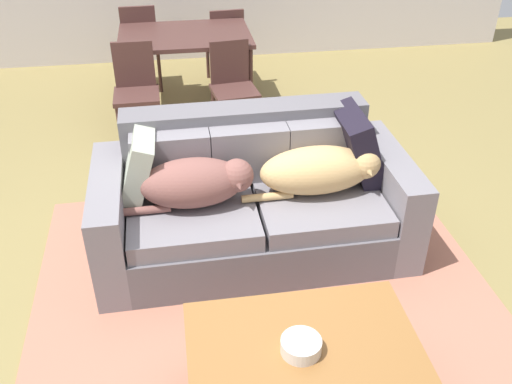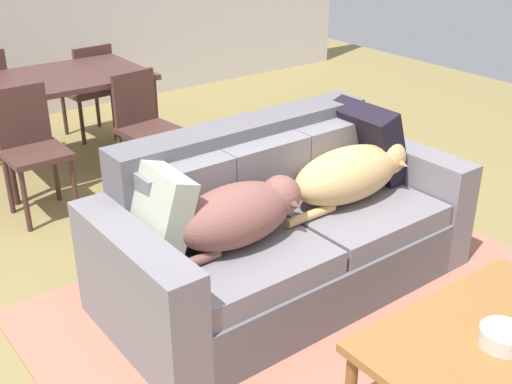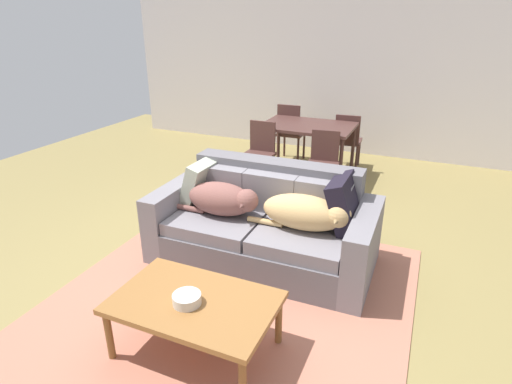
% 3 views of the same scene
% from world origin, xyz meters
% --- Properties ---
extents(ground_plane, '(10.00, 10.00, 0.00)m').
position_xyz_m(ground_plane, '(0.00, 0.00, 0.00)').
color(ground_plane, olive).
extents(area_rug, '(2.89, 3.08, 0.01)m').
position_xyz_m(area_rug, '(0.15, -0.69, 0.01)').
color(area_rug, '#B26D56').
rests_on(area_rug, ground).
extents(couch, '(2.08, 1.02, 0.90)m').
position_xyz_m(couch, '(0.14, 0.14, 0.34)').
color(couch, '#5F5C61').
rests_on(couch, ground).
extents(dog_on_left_cushion, '(0.82, 0.35, 0.31)m').
position_xyz_m(dog_on_left_cushion, '(-0.22, -0.00, 0.62)').
color(dog_on_left_cushion, brown).
rests_on(dog_on_left_cushion, couch).
extents(dog_on_right_cushion, '(0.92, 0.35, 0.31)m').
position_xyz_m(dog_on_right_cushion, '(0.58, 0.03, 0.61)').
color(dog_on_right_cushion, tan).
rests_on(dog_on_right_cushion, couch).
extents(throw_pillow_by_left_arm, '(0.27, 0.45, 0.46)m').
position_xyz_m(throw_pillow_by_left_arm, '(-0.59, 0.18, 0.66)').
color(throw_pillow_by_left_arm, '#A9B19C').
rests_on(throw_pillow_by_left_arm, couch).
extents(throw_pillow_by_right_arm, '(0.30, 0.48, 0.51)m').
position_xyz_m(throw_pillow_by_right_arm, '(0.88, 0.21, 0.67)').
color(throw_pillow_by_right_arm, black).
rests_on(throw_pillow_by_right_arm, couch).
extents(coffee_table, '(1.10, 0.70, 0.43)m').
position_xyz_m(coffee_table, '(0.18, -1.21, 0.39)').
color(coffee_table, '#966231').
rests_on(coffee_table, ground).
extents(bowl_on_coffee_table, '(0.19, 0.19, 0.07)m').
position_xyz_m(bowl_on_coffee_table, '(0.16, -1.26, 0.47)').
color(bowl_on_coffee_table, silver).
rests_on(bowl_on_coffee_table, coffee_table).
extents(dining_table, '(1.27, 0.89, 0.78)m').
position_xyz_m(dining_table, '(-0.17, 2.46, 0.70)').
color(dining_table, '#4C2E2A').
rests_on(dining_table, ground).
extents(dining_chair_near_left, '(0.41, 0.41, 0.89)m').
position_xyz_m(dining_chair_near_left, '(-0.65, 1.85, 0.51)').
color(dining_chair_near_left, '#4C2E2A').
rests_on(dining_chair_near_left, ground).
extents(dining_chair_near_right, '(0.45, 0.45, 0.84)m').
position_xyz_m(dining_chair_near_right, '(0.23, 1.89, 0.47)').
color(dining_chair_near_right, '#4C2E2A').
rests_on(dining_chair_near_right, ground).
extents(dining_chair_far_left, '(0.41, 0.41, 0.94)m').
position_xyz_m(dining_chair_far_left, '(-0.62, 3.02, 0.52)').
color(dining_chair_far_left, '#4C2E2A').
rests_on(dining_chair_far_left, ground).
extents(dining_chair_far_right, '(0.43, 0.43, 0.86)m').
position_xyz_m(dining_chair_far_right, '(0.29, 3.04, 0.48)').
color(dining_chair_far_right, '#4C2E2A').
rests_on(dining_chair_far_right, ground).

